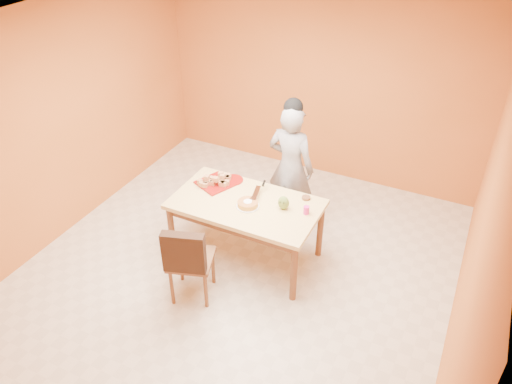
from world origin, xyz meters
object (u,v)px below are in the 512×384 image
at_px(sponge_cake, 248,204).
at_px(checker_tin, 306,198).
at_px(red_dinner_plate, 233,180).
at_px(dining_chair, 190,258).
at_px(magenta_glass, 306,210).
at_px(person, 291,167).
at_px(egg_ornament, 284,203).
at_px(pastry_platter, 216,183).
at_px(dining_table, 246,210).

bearing_deg(sponge_cake, checker_tin, 38.58).
xyz_separation_m(red_dinner_plate, sponge_cake, (0.39, -0.38, 0.03)).
distance_m(dining_chair, checker_tin, 1.42).
bearing_deg(magenta_glass, checker_tin, 111.53).
distance_m(person, egg_ornament, 0.79).
bearing_deg(pastry_platter, magenta_glass, -3.87).
xyz_separation_m(dining_table, magenta_glass, (0.66, 0.10, 0.14)).
distance_m(person, checker_tin, 0.61).
distance_m(person, sponge_cake, 0.89).
relative_size(egg_ornament, checker_tin, 1.65).
xyz_separation_m(sponge_cake, egg_ornament, (0.36, 0.13, 0.04)).
bearing_deg(dining_chair, person, 57.43).
bearing_deg(sponge_cake, pastry_platter, 156.46).
bearing_deg(person, dining_table, 82.14).
bearing_deg(red_dinner_plate, sponge_cake, -44.76).
xyz_separation_m(dining_table, red_dinner_plate, (-0.34, 0.33, 0.10)).
xyz_separation_m(red_dinner_plate, magenta_glass, (0.99, -0.23, 0.04)).
bearing_deg(dining_chair, sponge_cake, 50.38).
bearing_deg(dining_table, egg_ornament, 10.10).
relative_size(red_dinner_plate, sponge_cake, 1.08).
relative_size(pastry_platter, sponge_cake, 1.65).
height_order(person, magenta_glass, person).
bearing_deg(sponge_cake, person, 81.98).
xyz_separation_m(dining_chair, magenta_glass, (0.89, 0.89, 0.31)).
xyz_separation_m(person, red_dinner_plate, (-0.51, -0.50, -0.03)).
xyz_separation_m(person, egg_ornament, (0.23, -0.76, 0.04)).
height_order(person, egg_ornament, person).
relative_size(person, pastry_platter, 4.40).
height_order(red_dinner_plate, checker_tin, checker_tin).
distance_m(dining_chair, sponge_cake, 0.85).
bearing_deg(pastry_platter, dining_chair, -75.92).
distance_m(dining_chair, red_dinner_plate, 1.16).
bearing_deg(checker_tin, person, 128.76).
relative_size(pastry_platter, magenta_glass, 4.08).
bearing_deg(pastry_platter, checker_tin, 9.57).
bearing_deg(checker_tin, dining_table, -147.99).
relative_size(pastry_platter, red_dinner_plate, 1.53).
bearing_deg(magenta_glass, red_dinner_plate, 166.97).
height_order(dining_chair, sponge_cake, dining_chair).
relative_size(sponge_cake, checker_tin, 2.36).
height_order(person, sponge_cake, person).
bearing_deg(dining_table, red_dinner_plate, 135.64).
height_order(dining_chair, person, person).
bearing_deg(red_dinner_plate, dining_chair, -84.89).
relative_size(red_dinner_plate, egg_ornament, 1.55).
xyz_separation_m(dining_chair, sponge_cake, (0.29, 0.74, 0.30)).
bearing_deg(checker_tin, red_dinner_plate, -178.61).
bearing_deg(magenta_glass, pastry_platter, 176.13).
bearing_deg(magenta_glass, person, 123.50).
height_order(sponge_cake, egg_ornament, egg_ornament).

